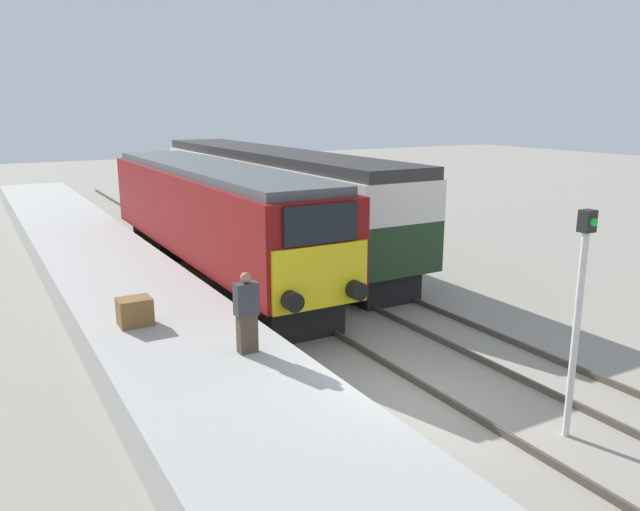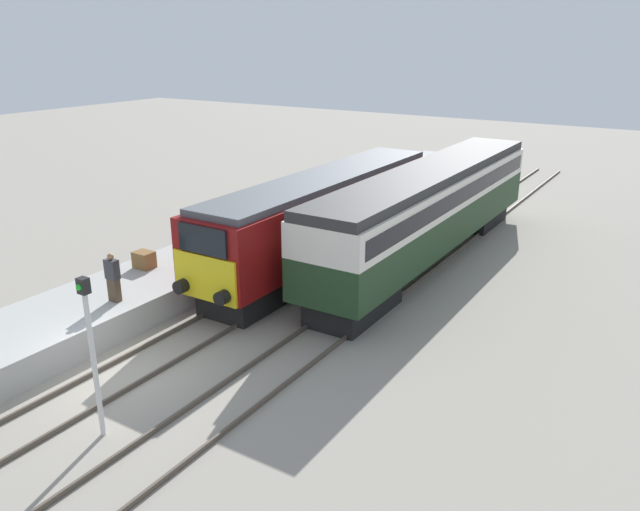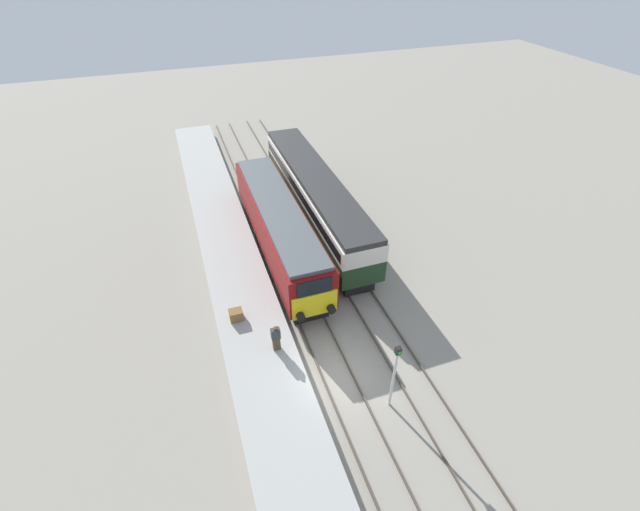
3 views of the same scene
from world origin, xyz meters
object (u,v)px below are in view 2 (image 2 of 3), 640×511
Objects in this scene: signal_post at (91,345)px; locomotive at (325,215)px; person_on_platform at (113,278)px; luggage_crate at (144,260)px; passenger_carriage at (430,205)px.

locomotive is at bearing 97.62° from signal_post.
luggage_crate is at bearing 119.69° from person_on_platform.
passenger_carriage is 15.44m from signal_post.
locomotive reaches higher than luggage_crate.
luggage_crate is (-7.38, -8.63, -1.13)m from passenger_carriage.
person_on_platform is at bearing -106.08° from locomotive.
person_on_platform reaches higher than luggage_crate.
locomotive is 20.98× the size of luggage_crate.
person_on_platform is at bearing 135.62° from signal_post.
locomotive is 9.23× the size of person_on_platform.
locomotive is at bearing 73.92° from person_on_platform.
locomotive is 0.86× the size of passenger_carriage.
person_on_platform is 0.40× the size of signal_post.
signal_post is 8.87m from luggage_crate.
signal_post is at bearing -49.79° from luggage_crate.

